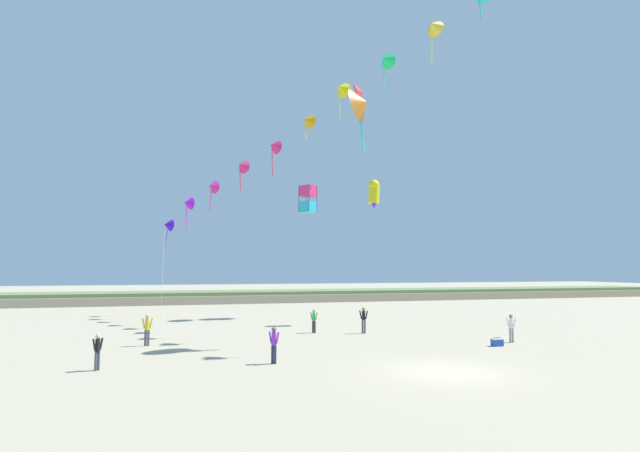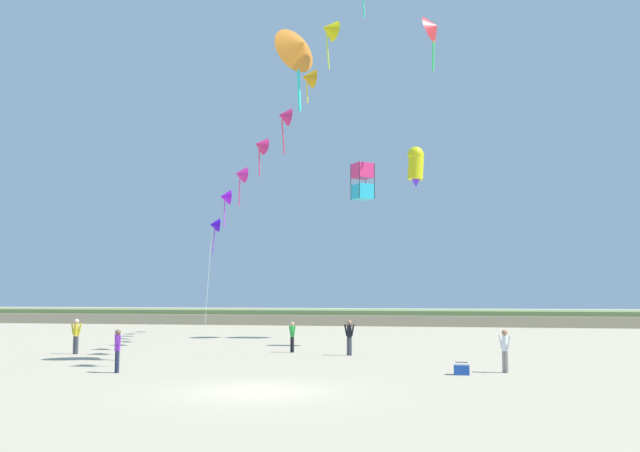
{
  "view_description": "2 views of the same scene",
  "coord_description": "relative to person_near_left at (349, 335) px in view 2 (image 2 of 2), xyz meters",
  "views": [
    {
      "loc": [
        -10.56,
        -18.62,
        4.21
      ],
      "look_at": [
        -1.88,
        12.63,
        7.0
      ],
      "focal_mm": 28.0,
      "sensor_mm": 36.0,
      "label": 1
    },
    {
      "loc": [
        5.74,
        -20.17,
        2.94
      ],
      "look_at": [
        -0.5,
        12.99,
        6.33
      ],
      "focal_mm": 38.0,
      "sensor_mm": 36.0,
      "label": 2
    }
  ],
  "objects": [
    {
      "name": "kite_banner_string",
      "position": [
        -4.0,
        5.1,
        13.51
      ],
      "size": [
        19.18,
        24.92,
        20.96
      ],
      "color": "#3D0ED9"
    },
    {
      "name": "large_kite_low_lead",
      "position": [
        4.07,
        11.47,
        19.58
      ],
      "size": [
        1.76,
        2.21,
        4.02
      ],
      "color": "red"
    },
    {
      "name": "ground_plane",
      "position": [
        -1.04,
        -12.45,
        -0.97
      ],
      "size": [
        240.0,
        240.0,
        0.0
      ],
      "primitive_type": "plane",
      "color": "tan"
    },
    {
      "name": "person_far_left",
      "position": [
        -7.54,
        -8.75,
        -0.05
      ],
      "size": [
        0.46,
        0.44,
        1.61
      ],
      "color": "#282D4C",
      "rests_on": "ground"
    },
    {
      "name": "person_mid_center",
      "position": [
        -13.33,
        -1.78,
        0.02
      ],
      "size": [
        0.6,
        0.23,
        1.72
      ],
      "color": "#474C56",
      "rests_on": "ground"
    },
    {
      "name": "person_near_left",
      "position": [
        0.0,
        0.0,
        0.0
      ],
      "size": [
        0.57,
        0.32,
        1.69
      ],
      "color": "#474C56",
      "rests_on": "ground"
    },
    {
      "name": "large_kite_outer_drift",
      "position": [
        -0.78,
        11.97,
        9.47
      ],
      "size": [
        1.66,
        1.66,
        2.42
      ],
      "color": "#24B3D5"
    },
    {
      "name": "large_kite_mid_trail",
      "position": [
        3.04,
        5.61,
        9.25
      ],
      "size": [
        1.31,
        1.28,
        2.32
      ],
      "color": "yellow"
    },
    {
      "name": "large_kite_high_solo",
      "position": [
        -1.61,
        -4.18,
        12.9
      ],
      "size": [
        2.31,
        2.47,
        4.11
      ],
      "color": "orange"
    },
    {
      "name": "person_near_right",
      "position": [
        -3.08,
        1.12,
        -0.09
      ],
      "size": [
        0.46,
        0.41,
        1.53
      ],
      "color": "black",
      "rests_on": "ground"
    },
    {
      "name": "beach_cooler",
      "position": [
        5.14,
        -6.99,
        -0.76
      ],
      "size": [
        0.58,
        0.41,
        0.46
      ],
      "color": "blue",
      "rests_on": "ground"
    },
    {
      "name": "person_far_right",
      "position": [
        6.78,
        -6.04,
        -0.05
      ],
      "size": [
        0.46,
        0.44,
        1.59
      ],
      "color": "gray",
      "rests_on": "ground"
    },
    {
      "name": "dune_ridge",
      "position": [
        -1.04,
        33.76,
        -0.29
      ],
      "size": [
        120.0,
        8.78,
        1.38
      ],
      "color": "tan",
      "rests_on": "ground"
    }
  ]
}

